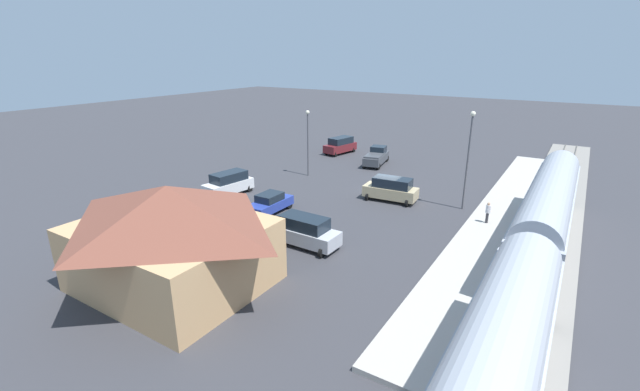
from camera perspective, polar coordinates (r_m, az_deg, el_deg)
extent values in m
plane|color=#38383D|center=(41.55, 8.97, 0.05)|extent=(200.00, 200.00, 0.00)
cube|color=gray|center=(38.68, 28.37, -3.36)|extent=(4.80, 70.00, 0.18)
cube|color=#59544C|center=(38.61, 29.45, -3.34)|extent=(0.10, 70.00, 0.12)
cube|color=#59544C|center=(38.65, 27.35, -2.97)|extent=(0.10, 70.00, 0.12)
cube|color=#B7B2A8|center=(38.98, 22.58, -2.25)|extent=(3.20, 46.00, 0.30)
cube|color=#ADB2BC|center=(33.31, 28.18, -2.88)|extent=(2.90, 19.61, 3.70)
cube|color=red|center=(33.49, 25.64, -2.92)|extent=(0.04, 18.05, 0.36)
cylinder|color=#ADB2BC|center=(32.77, 28.64, -0.03)|extent=(2.75, 18.83, 2.76)
cylinder|color=#ADB2BC|center=(14.42, 21.48, -22.75)|extent=(2.75, 18.83, 2.76)
cube|color=tan|center=(26.45, -19.12, -7.50)|extent=(10.19, 8.38, 3.86)
pyramid|color=brown|center=(25.30, -19.85, -1.23)|extent=(10.99, 9.18, 2.28)
cube|color=#4C3323|center=(29.31, -12.58, -6.14)|extent=(1.10, 0.08, 2.10)
cylinder|color=#333338|center=(36.07, 21.58, -2.80)|extent=(0.22, 0.22, 0.85)
cylinder|color=silver|center=(35.82, 21.72, -1.70)|extent=(0.36, 0.36, 0.62)
sphere|color=tan|center=(35.68, 21.80, -1.05)|extent=(0.24, 0.24, 0.24)
cube|color=silver|center=(30.16, -1.92, -5.37)|extent=(4.94, 2.07, 1.00)
cube|color=#19232D|center=(29.87, -2.18, -3.66)|extent=(3.47, 1.80, 0.88)
cylinder|color=black|center=(30.07, 2.02, -6.50)|extent=(0.22, 0.68, 0.68)
cylinder|color=black|center=(28.76, 0.22, -7.72)|extent=(0.22, 0.68, 0.68)
cylinder|color=black|center=(32.02, -3.81, -4.89)|extent=(0.22, 0.68, 0.68)
cylinder|color=black|center=(30.80, -5.75, -5.95)|extent=(0.22, 0.68, 0.68)
cube|color=#283D9E|center=(36.60, -6.76, -1.26)|extent=(1.84, 4.50, 0.76)
cube|color=#19232D|center=(36.37, -6.80, -0.22)|extent=(1.62, 2.16, 0.64)
cylinder|color=black|center=(35.03, -7.44, -2.88)|extent=(0.22, 0.68, 0.68)
cylinder|color=black|center=(36.01, -9.42, -2.37)|extent=(0.22, 0.68, 0.68)
cylinder|color=black|center=(37.53, -4.16, -1.28)|extent=(0.22, 0.68, 0.68)
cylinder|color=black|center=(38.44, -6.09, -0.84)|extent=(0.22, 0.68, 0.68)
cube|color=maroon|center=(58.11, 2.72, 6.49)|extent=(2.85, 5.18, 1.00)
cube|color=#19232D|center=(58.03, 2.83, 7.42)|extent=(2.34, 3.69, 0.88)
cylinder|color=black|center=(56.27, 2.13, 5.57)|extent=(0.22, 0.68, 0.68)
cylinder|color=black|center=(57.38, 0.82, 5.84)|extent=(0.22, 0.68, 0.68)
cylinder|color=black|center=(59.13, 4.55, 6.17)|extent=(0.22, 0.68, 0.68)
cylinder|color=black|center=(60.18, 3.27, 6.42)|extent=(0.22, 0.68, 0.68)
cube|color=#C6B284|center=(39.83, 9.46, 0.47)|extent=(5.03, 2.30, 1.00)
cube|color=#19232D|center=(39.51, 9.73, 1.73)|extent=(3.54, 1.96, 0.88)
cylinder|color=black|center=(39.83, 6.43, -0.15)|extent=(0.22, 0.68, 0.68)
cylinder|color=black|center=(41.35, 7.32, 0.53)|extent=(0.22, 0.68, 0.68)
cylinder|color=black|center=(38.69, 11.66, -1.00)|extent=(0.22, 0.68, 0.68)
cylinder|color=black|center=(40.26, 12.37, -0.27)|extent=(0.22, 0.68, 0.68)
cube|color=white|center=(41.90, -12.25, 1.21)|extent=(2.60, 5.12, 1.00)
cube|color=#19232D|center=(41.72, -12.18, 2.49)|extent=(2.17, 3.63, 0.88)
cylinder|color=black|center=(40.32, -13.54, -0.33)|extent=(0.22, 0.68, 0.68)
cylinder|color=black|center=(41.65, -14.98, 0.17)|extent=(0.22, 0.68, 0.68)
cylinder|color=black|center=(42.55, -9.49, 0.95)|extent=(0.22, 0.68, 0.68)
cylinder|color=black|center=(43.82, -10.97, 1.39)|extent=(0.22, 0.68, 0.68)
cube|color=#47494F|center=(52.48, 7.57, 5.01)|extent=(2.88, 5.66, 0.92)
cube|color=#19232D|center=(53.25, 7.89, 6.17)|extent=(2.00, 2.01, 0.84)
cylinder|color=black|center=(54.82, 7.25, 5.12)|extent=(0.22, 0.76, 0.76)
cylinder|color=black|center=(54.42, 9.00, 4.94)|extent=(0.22, 0.76, 0.76)
cylinder|color=black|center=(50.79, 5.99, 4.07)|extent=(0.22, 0.76, 0.76)
cylinder|color=black|center=(50.36, 7.87, 3.87)|extent=(0.22, 0.76, 0.76)
cube|color=#47494F|center=(51.46, 7.33, 5.39)|extent=(2.36, 3.25, 0.20)
cylinder|color=#515156|center=(38.37, 19.23, 4.02)|extent=(0.16, 0.16, 8.18)
sphere|color=#EAE5C6|center=(37.59, 19.93, 10.31)|extent=(0.44, 0.44, 0.44)
cylinder|color=#515156|center=(46.86, -1.64, 6.76)|extent=(0.16, 0.16, 6.86)
sphere|color=#EAE5C6|center=(46.25, -1.68, 11.14)|extent=(0.44, 0.44, 0.44)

